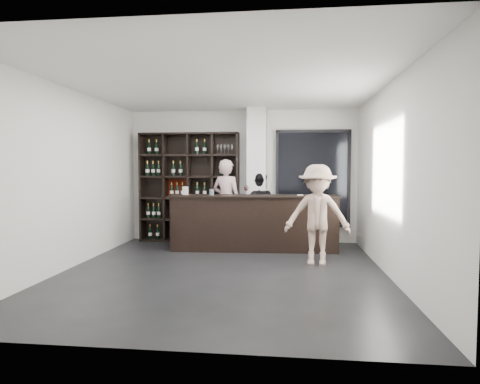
# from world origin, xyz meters

# --- Properties ---
(floor) EXTENTS (5.00, 5.50, 0.01)m
(floor) POSITION_xyz_m (0.00, 0.00, -0.01)
(floor) COLOR black
(floor) RESTS_ON ground
(wine_shelf) EXTENTS (2.20, 0.35, 2.40)m
(wine_shelf) POSITION_xyz_m (-1.15, 2.57, 1.20)
(wine_shelf) COLOR black
(wine_shelf) RESTS_ON floor
(structural_column) EXTENTS (0.40, 0.40, 2.90)m
(structural_column) POSITION_xyz_m (0.35, 2.47, 1.45)
(structural_column) COLOR silver
(structural_column) RESTS_ON floor
(glass_panel) EXTENTS (1.60, 0.08, 2.10)m
(glass_panel) POSITION_xyz_m (1.55, 2.69, 1.40)
(glass_panel) COLOR black
(glass_panel) RESTS_ON floor
(tasting_counter) EXTENTS (3.31, 0.69, 1.09)m
(tasting_counter) POSITION_xyz_m (0.35, 1.75, 0.55)
(tasting_counter) COLOR black
(tasting_counter) RESTS_ON floor
(taster_pink) EXTENTS (0.77, 0.63, 1.81)m
(taster_pink) POSITION_xyz_m (-0.30, 2.40, 0.91)
(taster_pink) COLOR #CBA3A6
(taster_pink) RESTS_ON floor
(taster_black) EXTENTS (0.78, 0.63, 1.54)m
(taster_black) POSITION_xyz_m (0.39, 2.40, 0.77)
(taster_black) COLOR black
(taster_black) RESTS_ON floor
(customer) EXTENTS (1.15, 0.74, 1.68)m
(customer) POSITION_xyz_m (1.50, 0.68, 0.84)
(customer) COLOR #9F816F
(customer) RESTS_ON floor
(wine_glass) EXTENTS (0.11, 0.11, 0.22)m
(wine_glass) POSITION_xyz_m (0.20, 1.72, 1.20)
(wine_glass) COLOR white
(wine_glass) RESTS_ON tasting_counter
(spit_cup) EXTENTS (0.10, 0.10, 0.12)m
(spit_cup) POSITION_xyz_m (-0.49, 1.68, 1.15)
(spit_cup) COLOR #99ADBB
(spit_cup) RESTS_ON tasting_counter
(napkin_stack) EXTENTS (0.12, 0.12, 0.02)m
(napkin_stack) POSITION_xyz_m (1.25, 1.77, 1.10)
(napkin_stack) COLOR white
(napkin_stack) RESTS_ON tasting_counter
(card_stand) EXTENTS (0.12, 0.07, 0.16)m
(card_stand) POSITION_xyz_m (-1.04, 1.77, 1.17)
(card_stand) COLOR white
(card_stand) RESTS_ON tasting_counter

